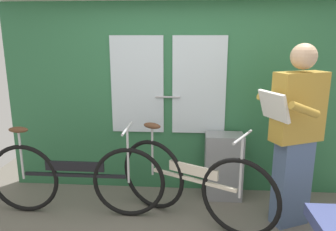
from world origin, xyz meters
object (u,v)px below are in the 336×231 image
bicycle_leaning_behind (75,178)px  trash_bin_by_wall (223,166)px  bicycle_near_door (192,183)px  passenger_reading_newspaper (296,133)px

bicycle_leaning_behind → trash_bin_by_wall: (1.55, 0.48, -0.02)m
bicycle_near_door → passenger_reading_newspaper: passenger_reading_newspaper is taller
passenger_reading_newspaper → bicycle_leaning_behind: bearing=-25.3°
passenger_reading_newspaper → trash_bin_by_wall: 0.95m
bicycle_near_door → bicycle_leaning_behind: bearing=-153.9°
bicycle_near_door → bicycle_leaning_behind: (-1.19, 0.04, -0.01)m
bicycle_near_door → passenger_reading_newspaper: (0.95, 0.02, 0.52)m
bicycle_near_door → passenger_reading_newspaper: size_ratio=0.88×
bicycle_leaning_behind → passenger_reading_newspaper: size_ratio=1.05×
bicycle_near_door → passenger_reading_newspaper: 1.08m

